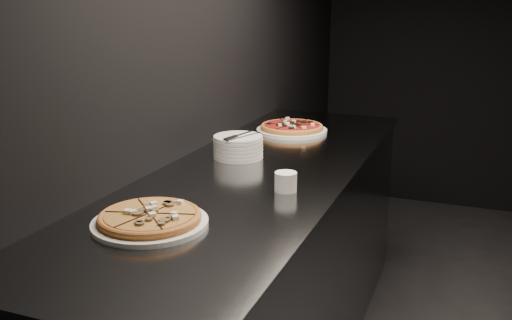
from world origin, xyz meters
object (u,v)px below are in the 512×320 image
at_px(cutlery, 238,136).
at_px(ramekin, 286,181).
at_px(pizza_mushroom, 150,219).
at_px(plate_stack, 238,147).
at_px(pizza_tomato, 292,128).
at_px(counter, 260,272).

height_order(cutlery, ramekin, cutlery).
height_order(pizza_mushroom, ramekin, ramekin).
distance_m(plate_stack, cutlery, 0.05).
distance_m(pizza_mushroom, cutlery, 0.79).
relative_size(pizza_tomato, ramekin, 4.95).
distance_m(counter, pizza_tomato, 0.82).
xyz_separation_m(pizza_tomato, ramekin, (0.27, -0.89, 0.01)).
bearing_deg(counter, pizza_tomato, 97.20).
height_order(pizza_tomato, plate_stack, plate_stack).
relative_size(pizza_tomato, cutlery, 1.83).
distance_m(cutlery, ramekin, 0.47).
relative_size(plate_stack, cutlery, 0.98).
xyz_separation_m(pizza_tomato, cutlery, (-0.06, -0.55, 0.07)).
bearing_deg(plate_stack, pizza_tomato, 83.21).
relative_size(counter, plate_stack, 11.72).
bearing_deg(counter, pizza_mushroom, -97.16).
bearing_deg(counter, cutlery, 144.35).
bearing_deg(counter, plate_stack, 141.87).
bearing_deg(plate_stack, cutlery, -62.38).
height_order(pizza_tomato, ramekin, ramekin).
bearing_deg(pizza_tomato, pizza_mushroom, -90.16).
xyz_separation_m(plate_stack, cutlery, (0.01, -0.02, 0.05)).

